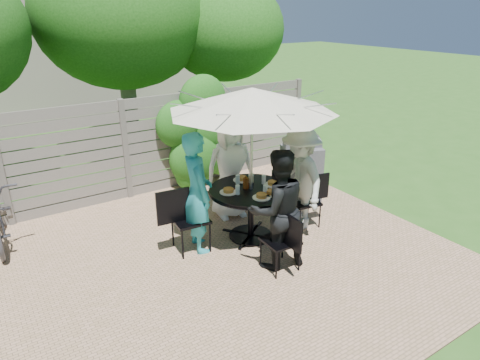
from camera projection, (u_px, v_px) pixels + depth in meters
backyard_envelope at (40, 33)px, 12.74m from camera, size 60.00×60.00×5.00m
patio_table at (251, 204)px, 6.43m from camera, size 1.44×1.44×0.81m
umbrella at (252, 100)px, 5.84m from camera, size 2.76×2.76×2.31m
chair_back at (228, 198)px, 7.37m from camera, size 0.50×0.66×0.87m
person_back at (230, 168)px, 7.03m from camera, size 0.93×0.69×1.72m
chair_left at (190, 232)px, 6.18m from camera, size 0.75×0.53×1.00m
person_left at (197, 193)px, 6.01m from camera, size 0.53×0.71×1.78m
chair_front at (280, 252)px, 5.72m from camera, size 0.45×0.65×0.90m
person_front at (277, 210)px, 5.62m from camera, size 0.91×0.77×1.68m
chair_right at (305, 211)px, 6.89m from camera, size 0.66×0.49×0.87m
person_right at (300, 179)px, 6.63m from camera, size 0.80×1.18×1.68m
plate_back at (241, 179)px, 6.63m from camera, size 0.26×0.26×0.06m
plate_left at (228, 191)px, 6.20m from camera, size 0.26×0.26×0.06m
plate_front at (262, 196)px, 6.02m from camera, size 0.26×0.26×0.06m
plate_right at (273, 184)px, 6.46m from camera, size 0.26×0.26×0.06m
plate_extra at (271, 193)px, 6.14m from camera, size 0.24×0.24×0.06m
glass_back at (238, 179)px, 6.49m from camera, size 0.07×0.07×0.14m
glass_left at (238, 190)px, 6.13m from camera, size 0.07×0.07×0.14m
glass_front at (265, 190)px, 6.13m from camera, size 0.07×0.07×0.14m
glass_right at (264, 179)px, 6.49m from camera, size 0.07×0.07×0.14m
syrup_jug at (246, 183)px, 6.33m from camera, size 0.09×0.09×0.16m
coffee_cup at (251, 179)px, 6.54m from camera, size 0.08×0.08×0.12m
bbq_grill at (301, 169)px, 7.68m from camera, size 0.81×0.73×1.36m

